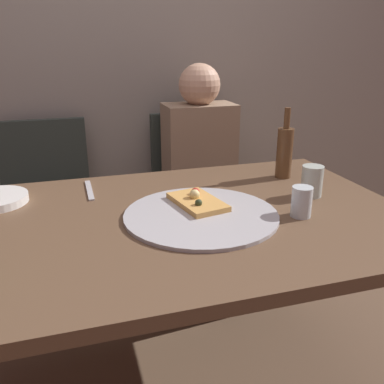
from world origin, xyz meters
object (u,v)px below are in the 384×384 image
(tumbler_near, at_px, (302,202))
(chair_left, at_px, (47,200))
(pizza_tray, at_px, (201,215))
(guest_in_sweater, at_px, (204,171))
(pizza_slice_last, at_px, (197,201))
(wine_bottle, at_px, (285,151))
(chair_right, at_px, (196,185))
(dining_table, at_px, (170,237))
(table_knife, at_px, (89,190))
(tumbler_far, at_px, (312,181))

(tumbler_near, height_order, chair_left, chair_left)
(pizza_tray, relative_size, chair_left, 0.55)
(guest_in_sweater, bearing_deg, pizza_slice_last, 69.42)
(wine_bottle, distance_m, tumbler_near, 0.41)
(chair_right, xyz_separation_m, guest_in_sweater, (0.00, -0.15, 0.13))
(dining_table, relative_size, guest_in_sweater, 1.35)
(pizza_tray, distance_m, table_knife, 0.48)
(tumbler_far, distance_m, chair_right, 0.92)
(pizza_tray, height_order, pizza_slice_last, pizza_slice_last)
(dining_table, height_order, pizza_tray, pizza_tray)
(tumbler_near, bearing_deg, pizza_slice_last, 150.53)
(table_knife, height_order, chair_left, chair_left)
(tumbler_near, relative_size, guest_in_sweater, 0.08)
(tumbler_far, height_order, table_knife, tumbler_far)
(table_knife, height_order, chair_right, chair_right)
(guest_in_sweater, bearing_deg, chair_left, -10.90)
(dining_table, height_order, tumbler_far, tumbler_far)
(pizza_tray, relative_size, pizza_slice_last, 2.06)
(tumbler_far, distance_m, table_knife, 0.83)
(wine_bottle, height_order, chair_right, wine_bottle)
(pizza_slice_last, height_order, chair_left, chair_left)
(pizza_tray, distance_m, tumbler_far, 0.45)
(dining_table, bearing_deg, tumbler_near, -16.15)
(wine_bottle, relative_size, chair_left, 0.32)
(table_knife, bearing_deg, wine_bottle, 85.28)
(pizza_tray, xyz_separation_m, table_knife, (-0.33, 0.36, -0.00))
(tumbler_near, bearing_deg, dining_table, 163.85)
(wine_bottle, distance_m, chair_left, 1.20)
(tumbler_near, height_order, table_knife, tumbler_near)
(wine_bottle, xyz_separation_m, chair_left, (-0.97, 0.63, -0.33))
(tumbler_far, height_order, chair_left, chair_left)
(table_knife, distance_m, chair_left, 0.64)
(tumbler_near, distance_m, chair_right, 1.05)
(pizza_tray, relative_size, tumbler_far, 4.41)
(tumbler_far, xyz_separation_m, guest_in_sweater, (-0.17, 0.70, -0.15))
(wine_bottle, bearing_deg, pizza_tray, -146.93)
(tumbler_far, distance_m, guest_in_sweater, 0.74)
(tumbler_far, bearing_deg, chair_right, 101.40)
(pizza_tray, relative_size, table_knife, 2.26)
(table_knife, bearing_deg, dining_table, 34.81)
(wine_bottle, distance_m, table_knife, 0.79)
(wine_bottle, bearing_deg, dining_table, -154.25)
(pizza_slice_last, distance_m, table_knife, 0.44)
(wine_bottle, distance_m, guest_in_sweater, 0.55)
(pizza_tray, relative_size, guest_in_sweater, 0.43)
(pizza_tray, height_order, wine_bottle, wine_bottle)
(wine_bottle, height_order, chair_left, wine_bottle)
(dining_table, distance_m, table_knife, 0.41)
(pizza_slice_last, relative_size, tumbler_far, 2.14)
(wine_bottle, relative_size, guest_in_sweater, 0.25)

